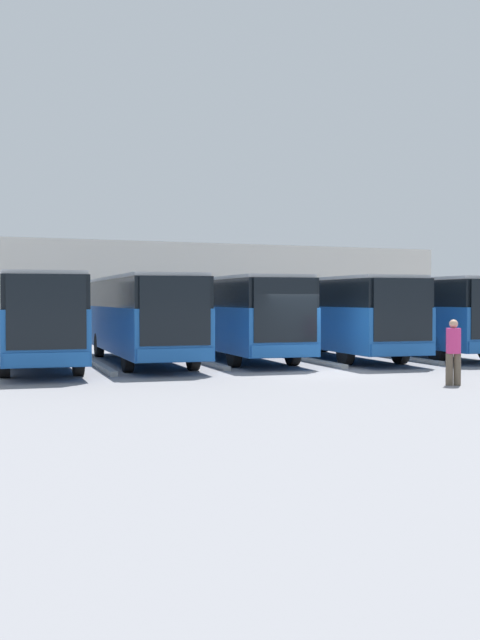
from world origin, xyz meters
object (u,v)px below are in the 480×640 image
object	(u,v)px
bus_0	(416,313)
bus_1	(333,313)
bus_2	(234,314)
bus_3	(141,315)
bus_4	(35,316)
pedestrian	(453,350)

from	to	relation	value
bus_0	bus_1	xyz separation A→B (m)	(3.85, -0.17, 0.00)
bus_0	bus_2	xyz separation A→B (m)	(7.70, -1.16, 0.00)
bus_1	bus_3	xyz separation A→B (m)	(7.70, -0.68, 0.00)
bus_4	pedestrian	xyz separation A→B (m)	(-9.35, 10.38, -0.81)
bus_2	bus_3	size ratio (longest dim) A/B	1.00
bus_1	bus_2	xyz separation A→B (m)	(3.85, -0.98, 0.00)
bus_3	bus_4	xyz separation A→B (m)	(3.85, 0.29, 0.00)
bus_1	bus_2	distance (m)	3.97
bus_0	bus_1	size ratio (longest dim) A/B	1.00
bus_2	pedestrian	xyz separation A→B (m)	(-1.65, 10.98, -0.81)
bus_0	bus_3	xyz separation A→B (m)	(11.54, -0.85, 0.00)
bus_0	pedestrian	xyz separation A→B (m)	(6.04, 9.82, -0.81)
bus_1	pedestrian	world-z (taller)	bus_1
bus_0	bus_2	bearing A→B (deg)	-1.77
bus_4	pedestrian	world-z (taller)	bus_4
bus_2	bus_0	bearing A→B (deg)	178.23
bus_0	bus_3	distance (m)	11.57
bus_1	pedestrian	xyz separation A→B (m)	(2.20, 10.00, -0.81)
bus_1	bus_4	bearing A→B (deg)	4.86
bus_1	bus_3	distance (m)	7.73
bus_2	pedestrian	bearing A→B (deg)	105.33
bus_4	bus_0	bearing A→B (deg)	-175.31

